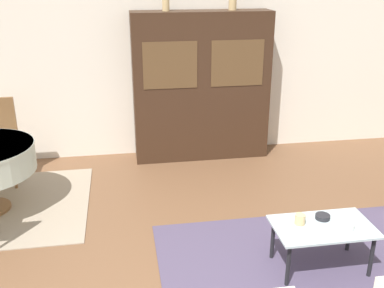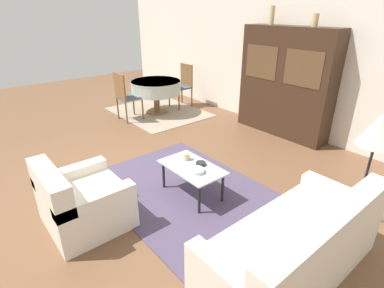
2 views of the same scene
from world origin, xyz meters
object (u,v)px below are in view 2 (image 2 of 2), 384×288
floor_lamp (378,134)px  cup (186,157)px  armchair (81,202)px  bowl_small (201,164)px  dining_table (156,87)px  dining_chair_far (183,83)px  vase_tall (272,15)px  display_cabinet (285,83)px  bowl (197,171)px  dining_chair_near (125,94)px  couch (296,248)px  vase_short (315,20)px  coffee_table (192,170)px

floor_lamp → cup: 2.22m
armchair → bowl_small: bearing=75.6°
dining_table → dining_chair_far: bearing=90.0°
bowl_small → vase_tall: size_ratio=0.40×
bowl_small → vase_tall: bearing=112.2°
display_cabinet → armchair: bearing=-86.6°
dining_table → cup: dining_table is taller
dining_chair_far → bowl: bearing=144.3°
dining_chair_near → dining_chair_far: size_ratio=1.00×
couch → bowl_small: (-1.58, 0.22, 0.14)m
couch → vase_short: (-1.79, 2.88, 1.81)m
dining_chair_near → vase_short: 3.94m
coffee_table → vase_short: 3.28m
floor_lamp → vase_tall: (-2.71, 1.69, 1.05)m
coffee_table → bowl_small: bearing=69.0°
coffee_table → dining_chair_far: bearing=143.6°
floor_lamp → bowl: floor_lamp is taller
couch → cup: couch is taller
vase_tall → floor_lamp: bearing=-31.9°
bowl_small → vase_short: 3.15m
coffee_table → vase_short: bearing=93.5°
coffee_table → couch: bearing=-3.8°
display_cabinet → floor_lamp: display_cabinet is taller
bowl_small → vase_tall: (-1.08, 2.66, 1.73)m
couch → dining_table: bearing=70.9°
dining_table → armchair: bearing=-45.4°
cup → vase_short: bearing=89.5°
dining_chair_far → dining_chair_near: bearing=90.0°
bowl → cup: bearing=162.0°
armchair → bowl_small: armchair is taller
dining_chair_far → display_cabinet: bearing=-171.2°
armchair → display_cabinet: bearing=93.4°
dining_table → bowl: size_ratio=6.19×
bowl → vase_tall: 3.52m
couch → coffee_table: 1.63m
bowl → vase_short: (-0.33, 2.82, 1.66)m
dining_chair_far → cup: 3.79m
vase_short → bowl_small: bearing=-85.4°
bowl → armchair: bearing=-110.6°
vase_short → dining_chair_far: bearing=-172.4°
bowl_small → cup: bearing=-167.7°
couch → vase_tall: vase_tall is taller
floor_lamp → dining_chair_near: bearing=-176.2°
dining_chair_far → vase_short: size_ratio=5.05×
bowl_small → vase_tall: 3.35m
couch → dining_chair_far: size_ratio=1.79×
bowl → vase_short: size_ratio=0.90×
dining_table → cup: (3.01, -1.50, -0.14)m
dining_chair_far → armchair: bearing=127.7°
couch → dining_table: (-4.82, 1.67, 0.31)m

